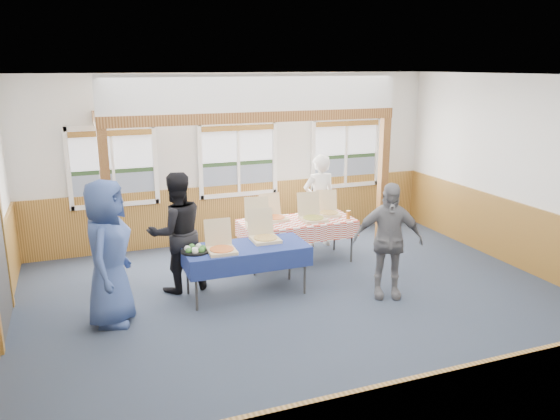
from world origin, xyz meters
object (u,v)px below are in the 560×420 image
(man_blue, at_px, (108,253))
(woman_black, at_px, (177,232))
(table_right, at_px, (297,223))
(table_left, at_px, (246,250))
(person_grey, at_px, (388,240))
(woman_white, at_px, (319,201))

(man_blue, bearing_deg, woman_black, -32.79)
(table_right, distance_m, woman_black, 2.21)
(woman_black, bearing_deg, table_left, 141.12)
(table_right, height_order, man_blue, man_blue)
(man_blue, xyz_separation_m, person_grey, (3.87, -0.53, -0.11))
(woman_black, height_order, person_grey, woman_black)
(woman_white, bearing_deg, table_right, 41.02)
(woman_black, relative_size, person_grey, 1.06)
(woman_black, bearing_deg, table_right, -176.04)
(table_right, relative_size, person_grey, 1.15)
(table_right, distance_m, woman_white, 1.00)
(table_left, bearing_deg, woman_black, 161.84)
(table_left, distance_m, man_blue, 1.98)
(woman_black, bearing_deg, person_grey, 146.46)
(table_left, xyz_separation_m, table_right, (1.24, 1.01, 0.00))
(woman_white, height_order, man_blue, man_blue)
(person_grey, bearing_deg, man_blue, -165.51)
(table_right, xyz_separation_m, man_blue, (-3.18, -1.26, 0.27))
(woman_black, bearing_deg, man_blue, 28.83)
(woman_white, distance_m, person_grey, 2.47)
(woman_black, distance_m, man_blue, 1.30)
(table_right, bearing_deg, table_left, -139.40)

